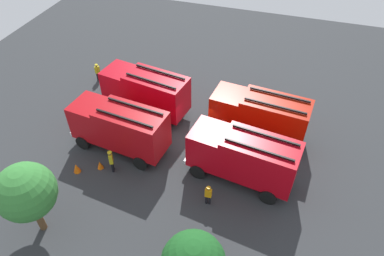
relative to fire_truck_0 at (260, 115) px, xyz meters
The scene contains 14 objects.
ground_plane 5.44m from the fire_truck_0, 24.89° to the left, with size 49.65×49.65×0.00m, color #2D3033.
fire_truck_0 is the anchor object (origin of this frame).
fire_truck_1 9.16m from the fire_truck_0, ahead, with size 7.50×3.70×3.88m.
fire_truck_2 4.44m from the fire_truck_0, 85.97° to the left, with size 7.46×3.54×3.88m.
fire_truck_3 10.15m from the fire_truck_0, 25.00° to the left, with size 7.43×3.43×3.88m.
firefighter_0 4.56m from the fire_truck_0, 132.41° to the right, with size 0.34×0.47×1.77m.
firefighter_1 7.51m from the fire_truck_0, 75.60° to the left, with size 0.42×0.26×1.60m.
firefighter_2 15.72m from the fire_truck_0, 11.64° to the right, with size 0.44×0.48×1.64m.
firefighter_3 11.34m from the fire_truck_0, 11.16° to the left, with size 0.48×0.45×1.63m.
firefighter_4 11.08m from the fire_truck_0, 36.31° to the left, with size 0.40×0.48×1.83m.
tree_1 16.12m from the fire_truck_0, 47.82° to the left, with size 3.30×3.30×5.11m.
traffic_cone_0 13.56m from the fire_truck_0, 33.28° to the left, with size 0.51×0.51×0.73m, color #F2600C.
traffic_cone_1 4.50m from the fire_truck_0, ahead, with size 0.52×0.52×0.74m, color #F2600C.
traffic_cone_2 11.99m from the fire_truck_0, 33.73° to the left, with size 0.44×0.44×0.63m, color #F2600C.
Camera 1 is at (-5.85, 18.25, 18.70)m, focal length 32.95 mm.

